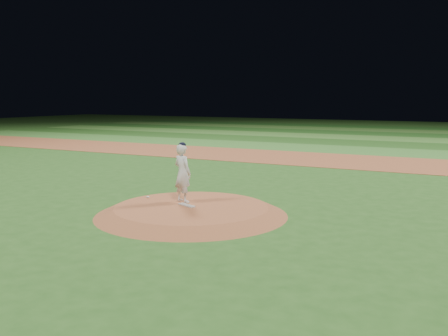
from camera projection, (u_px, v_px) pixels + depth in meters
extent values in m
plane|color=#25521A|center=(191.00, 215.00, 14.29)|extent=(120.00, 120.00, 0.00)
cube|color=brown|center=(329.00, 160.00, 26.55)|extent=(70.00, 6.00, 0.02)
cube|color=#346E28|center=(354.00, 150.00, 31.36)|extent=(70.00, 5.00, 0.02)
cube|color=#204D18|center=(370.00, 144.00, 35.74)|extent=(70.00, 5.00, 0.02)
cube|color=#3C742A|center=(383.00, 138.00, 40.12)|extent=(70.00, 5.00, 0.02)
cube|color=#1D4C18|center=(394.00, 134.00, 44.49)|extent=(70.00, 5.00, 0.02)
cube|color=#376725|center=(402.00, 131.00, 48.87)|extent=(70.00, 5.00, 0.02)
cube|color=#1D4D18|center=(409.00, 128.00, 53.25)|extent=(70.00, 5.00, 0.02)
cone|color=#97522F|center=(191.00, 210.00, 14.28)|extent=(5.50, 5.50, 0.25)
cube|color=beige|center=(187.00, 205.00, 14.32)|extent=(0.66, 0.40, 0.03)
ellipsoid|color=silver|center=(148.00, 197.00, 15.42)|extent=(0.10, 0.10, 0.06)
imported|color=silver|center=(183.00, 173.00, 14.70)|extent=(0.72, 0.58, 1.73)
ellipsoid|color=black|center=(182.00, 145.00, 14.58)|extent=(0.22, 0.22, 0.15)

